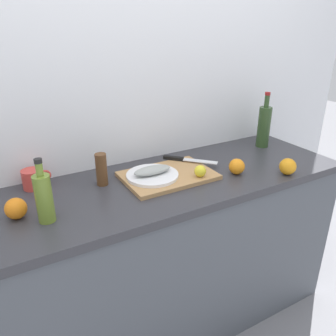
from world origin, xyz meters
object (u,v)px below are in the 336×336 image
Objects in this scene: cutting_board at (168,176)px; orange_0 at (16,208)px; olive_oil_bottle at (44,197)px; lemon_0 at (200,171)px; coffee_mug_0 at (33,179)px; white_plate at (152,175)px; pepper_mill at (101,169)px; fish_fillet at (152,170)px; wine_bottle at (264,126)px; chef_knife at (183,159)px.

orange_0 reaches higher than cutting_board.
olive_oil_bottle is 3.06× the size of orange_0.
lemon_0 is 0.68× the size of orange_0.
cutting_board is at bearing -19.30° from coffee_mug_0.
olive_oil_bottle is (-0.51, -0.12, 0.07)m from white_plate.
white_plate is 1.63× the size of pepper_mill.
white_plate is 1.33× the size of fish_fillet.
wine_bottle is 2.15× the size of pepper_mill.
orange_0 is at bearing -124.58° from chef_knife.
fish_fillet is 1.45× the size of coffee_mug_0.
cutting_board is at bearing -5.38° from white_plate.
pepper_mill reaches higher than orange_0.
olive_oil_bottle reaches higher than white_plate.
lemon_0 reaches higher than cutting_board.
chef_knife is 4.08× the size of lemon_0.
coffee_mug_0 is at bearing 66.40° from orange_0.
pepper_mill reaches higher than lemon_0.
olive_oil_bottle reaches higher than orange_0.
coffee_mug_0 reaches higher than fish_fillet.
pepper_mill reaches higher than fish_fillet.
cutting_board is 0.62m from coffee_mug_0.
orange_0 reaches higher than white_plate.
cutting_board is 1.89× the size of chef_knife.
wine_bottle reaches higher than orange_0.
white_plate is at bearing -90.00° from fish_fillet.
wine_bottle is at bearing 46.80° from chef_knife.
olive_oil_bottle is at bearing -167.14° from white_plate.
white_plate is 1.93× the size of coffee_mug_0.
fish_fillet is at bearing 3.65° from orange_0.
cutting_board is at bearing 10.42° from olive_oil_bottle.
wine_bottle is (0.80, 0.10, 0.10)m from white_plate.
lemon_0 is at bearing -160.74° from wine_bottle.
fish_fillet is 0.61m from orange_0.
orange_0 reaches higher than lemon_0.
lemon_0 reaches higher than fish_fillet.
lemon_0 is (0.12, -0.10, 0.04)m from cutting_board.
white_plate is 0.03m from fish_fillet.
lemon_0 is at bearing -24.23° from pepper_mill.
chef_knife is 0.46m from pepper_mill.
fish_fillet reaches higher than chef_knife.
wine_bottle reaches higher than cutting_board.
white_plate reaches higher than cutting_board.
pepper_mill is at bearing 160.67° from fish_fillet.
pepper_mill is at bearing 155.77° from lemon_0.
coffee_mug_0 is at bearing 175.66° from wine_bottle.
pepper_mill reaches higher than coffee_mug_0.
chef_knife is 0.57m from wine_bottle.
fish_fillet is 0.25m from chef_knife.
coffee_mug_0 is 0.31m from pepper_mill.
fish_fillet is at bearing -111.41° from chef_knife.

